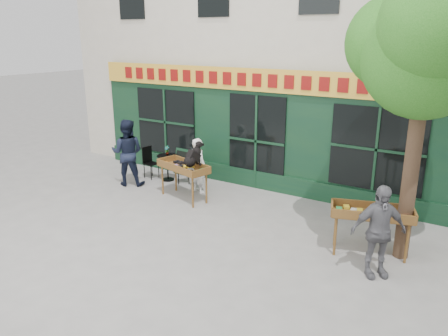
{
  "coord_description": "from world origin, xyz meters",
  "views": [
    {
      "loc": [
        5.5,
        -7.99,
        4.12
      ],
      "look_at": [
        0.1,
        0.5,
        1.06
      ],
      "focal_mm": 35.0,
      "sensor_mm": 36.0,
      "label": 1
    }
  ],
  "objects": [
    {
      "name": "potted_plant",
      "position": [
        -2.51,
        1.5,
        0.91
      ],
      "size": [
        0.16,
        0.12,
        0.28
      ],
      "primitive_type": "imported",
      "rotation": [
        0.0,
        0.0,
        0.14
      ],
      "color": "gray",
      "rests_on": "bistro_table"
    },
    {
      "name": "man_left",
      "position": [
        -3.21,
        0.6,
        0.95
      ],
      "size": [
        1.15,
        1.07,
        1.9
      ],
      "primitive_type": "imported",
      "rotation": [
        0.0,
        0.0,
        3.63
      ],
      "color": "black",
      "rests_on": "ground"
    },
    {
      "name": "ground",
      "position": [
        0.0,
        0.0,
        0.0
      ],
      "size": [
        80.0,
        80.0,
        0.0
      ],
      "primitive_type": "plane",
      "color": "slate",
      "rests_on": "ground"
    },
    {
      "name": "bistro_chair_left",
      "position": [
        -3.15,
        1.42,
        0.56
      ],
      "size": [
        0.41,
        0.4,
        0.95
      ],
      "rotation": [
        0.0,
        0.0,
        1.45
      ],
      "color": "black",
      "rests_on": "ground"
    },
    {
      "name": "chalkboard",
      "position": [
        -2.52,
        2.19,
        0.4
      ],
      "size": [
        0.57,
        0.23,
        0.79
      ],
      "rotation": [
        0.0,
        0.0,
        -0.07
      ],
      "color": "black",
      "rests_on": "ground"
    },
    {
      "name": "man_right",
      "position": [
        4.04,
        -0.68,
        0.85
      ],
      "size": [
        1.04,
        0.94,
        1.7
      ],
      "primitive_type": "imported",
      "rotation": [
        0.0,
        0.0,
        0.67
      ],
      "color": "#58585D",
      "rests_on": "ground"
    },
    {
      "name": "street_tree",
      "position": [
        4.34,
        0.36,
        4.11
      ],
      "size": [
        3.05,
        2.9,
        5.6
      ],
      "color": "#382619",
      "rests_on": "ground"
    },
    {
      "name": "woman",
      "position": [
        -1.17,
        1.19,
        0.75
      ],
      "size": [
        0.62,
        0.49,
        1.5
      ],
      "primitive_type": "imported",
      "rotation": [
        0.0,
        0.0,
        2.88
      ],
      "color": "white",
      "rests_on": "ground"
    },
    {
      "name": "book_cart_center",
      "position": [
        -1.17,
        0.54,
        0.82
      ],
      "size": [
        1.61,
        0.99,
        0.99
      ],
      "rotation": [
        0.0,
        0.0,
        -0.26
      ],
      "color": "brown",
      "rests_on": "ground"
    },
    {
      "name": "book_cart_right",
      "position": [
        3.74,
        0.07,
        0.82
      ],
      "size": [
        1.62,
        1.06,
        0.99
      ],
      "rotation": [
        0.0,
        0.0,
        0.32
      ],
      "color": "brown",
      "rests_on": "ground"
    },
    {
      "name": "bistro_chair_right",
      "position": [
        -1.89,
        1.61,
        0.56
      ],
      "size": [
        0.51,
        0.51,
        0.95
      ],
      "rotation": [
        0.0,
        0.0,
        -0.91
      ],
      "color": "black",
      "rests_on": "ground"
    },
    {
      "name": "dog",
      "position": [
        -0.82,
        0.49,
        1.29
      ],
      "size": [
        0.48,
        0.67,
        0.6
      ],
      "primitive_type": null,
      "rotation": [
        0.0,
        0.0,
        -0.26
      ],
      "color": "black",
      "rests_on": "book_cart_center"
    },
    {
      "name": "building",
      "position": [
        0.0,
        5.97,
        4.97
      ],
      "size": [
        14.0,
        7.26,
        10.0
      ],
      "color": "beige",
      "rests_on": "ground"
    },
    {
      "name": "bistro_table",
      "position": [
        -2.51,
        1.5,
        0.54
      ],
      "size": [
        0.6,
        0.6,
        0.76
      ],
      "color": "black",
      "rests_on": "ground"
    }
  ]
}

